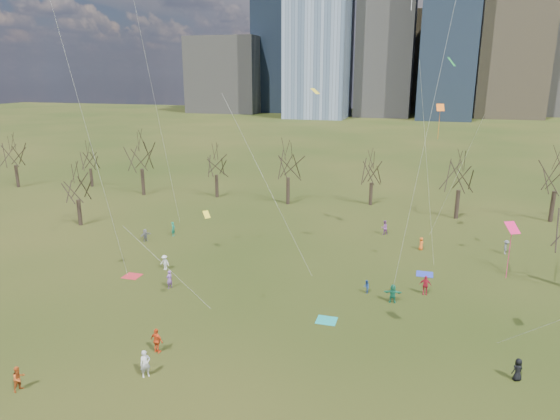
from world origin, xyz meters
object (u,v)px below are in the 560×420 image
(blanket_teal, at_px, (326,320))
(blanket_navy, at_px, (425,274))
(person_2, at_px, (19,378))
(blanket_crimson, at_px, (132,276))
(person_4, at_px, (157,341))
(person_1, at_px, (145,364))

(blanket_teal, bearing_deg, blanket_navy, 58.45)
(person_2, bearing_deg, blanket_navy, -29.25)
(blanket_crimson, bearing_deg, blanket_navy, 17.41)
(blanket_crimson, distance_m, person_4, 14.87)
(blanket_crimson, relative_size, person_1, 0.86)
(blanket_crimson, relative_size, person_2, 0.97)
(blanket_teal, height_order, blanket_navy, same)
(blanket_teal, relative_size, person_4, 0.87)
(blanket_teal, distance_m, blanket_navy, 14.17)
(blanket_navy, relative_size, person_4, 0.87)
(blanket_navy, xyz_separation_m, person_1, (-17.22, -22.87, 0.91))
(blanket_navy, distance_m, blanket_crimson, 28.66)
(blanket_crimson, height_order, person_1, person_1)
(person_4, bearing_deg, blanket_navy, -117.48)
(blanket_navy, height_order, blanket_crimson, same)
(blanket_navy, relative_size, person_1, 0.86)
(blanket_navy, bearing_deg, blanket_teal, -121.55)
(person_2, xyz_separation_m, person_4, (6.01, 6.30, 0.10))
(blanket_teal, bearing_deg, blanket_crimson, 170.05)
(blanket_teal, distance_m, person_2, 21.92)
(person_2, bearing_deg, person_4, -30.62)
(blanket_teal, bearing_deg, person_4, -142.82)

